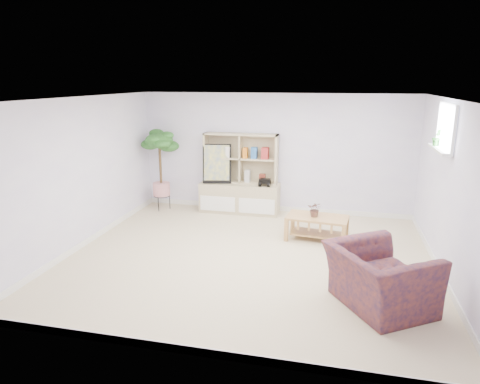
% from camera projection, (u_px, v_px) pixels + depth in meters
% --- Properties ---
extents(floor, '(5.50, 5.00, 0.01)m').
position_uv_depth(floor, '(249.00, 257.00, 6.60)').
color(floor, beige).
rests_on(floor, ground).
extents(ceiling, '(5.50, 5.00, 0.01)m').
position_uv_depth(ceiling, '(250.00, 98.00, 5.98)').
color(ceiling, white).
rests_on(ceiling, walls).
extents(walls, '(5.51, 5.01, 2.40)m').
position_uv_depth(walls, '(250.00, 182.00, 6.29)').
color(walls, white).
rests_on(walls, floor).
extents(baseboard, '(5.50, 5.00, 0.10)m').
position_uv_depth(baseboard, '(249.00, 254.00, 6.59)').
color(baseboard, white).
rests_on(baseboard, floor).
extents(window, '(0.10, 0.98, 0.68)m').
position_uv_depth(window, '(447.00, 127.00, 6.06)').
color(window, silver).
rests_on(window, walls).
extents(window_sill, '(0.14, 1.00, 0.04)m').
position_uv_depth(window_sill, '(439.00, 150.00, 6.15)').
color(window_sill, white).
rests_on(window_sill, walls).
extents(storage_unit, '(1.61, 0.54, 1.61)m').
position_uv_depth(storage_unit, '(240.00, 174.00, 8.65)').
color(storage_unit, tan).
rests_on(storage_unit, floor).
extents(poster, '(0.59, 0.24, 0.80)m').
position_uv_depth(poster, '(217.00, 164.00, 8.65)').
color(poster, yellow).
rests_on(poster, storage_unit).
extents(toy_truck, '(0.32, 0.23, 0.17)m').
position_uv_depth(toy_truck, '(265.00, 182.00, 8.47)').
color(toy_truck, black).
rests_on(toy_truck, storage_unit).
extents(coffee_table, '(1.07, 0.67, 0.41)m').
position_uv_depth(coffee_table, '(317.00, 228.00, 7.27)').
color(coffee_table, '#AC834B').
rests_on(coffee_table, floor).
extents(table_plant, '(0.26, 0.24, 0.26)m').
position_uv_depth(table_plant, '(315.00, 209.00, 7.17)').
color(table_plant, '#15581B').
rests_on(table_plant, coffee_table).
extents(floor_tree, '(0.82, 0.82, 1.68)m').
position_uv_depth(floor_tree, '(161.00, 170.00, 8.81)').
color(floor_tree, '#174C16').
rests_on(floor_tree, floor).
extents(armchair, '(1.45, 1.49, 0.84)m').
position_uv_depth(armchair, '(380.00, 274.00, 5.07)').
color(armchair, '#131639').
rests_on(armchair, floor).
extents(sill_plant, '(0.15, 0.12, 0.26)m').
position_uv_depth(sill_plant, '(437.00, 137.00, 6.34)').
color(sill_plant, '#174C16').
rests_on(sill_plant, window_sill).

